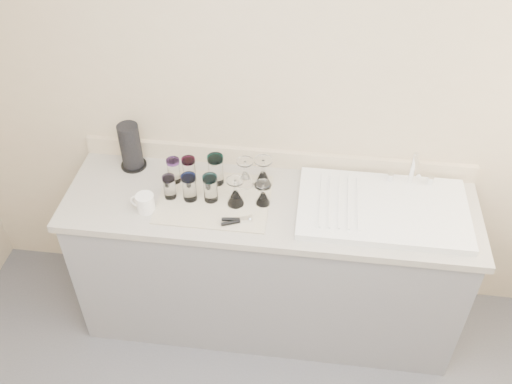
# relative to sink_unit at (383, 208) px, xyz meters

# --- Properties ---
(room_envelope) EXTENTS (3.54, 3.50, 2.52)m
(room_envelope) POSITION_rel_sink_unit_xyz_m (-0.55, -1.20, 0.64)
(room_envelope) COLOR #4E4E53
(room_envelope) RESTS_ON ground
(counter_unit) EXTENTS (2.06, 0.62, 0.90)m
(counter_unit) POSITION_rel_sink_unit_xyz_m (-0.55, -0.00, -0.47)
(counter_unit) COLOR slate
(counter_unit) RESTS_ON ground
(sink_unit) EXTENTS (0.82, 0.50, 0.22)m
(sink_unit) POSITION_rel_sink_unit_xyz_m (0.00, 0.00, 0.00)
(sink_unit) COLOR white
(sink_unit) RESTS_ON counter_unit
(dish_towel) EXTENTS (0.55, 0.42, 0.01)m
(dish_towel) POSITION_rel_sink_unit_xyz_m (-0.83, -0.02, -0.02)
(dish_towel) COLOR beige
(dish_towel) RESTS_ON counter_unit
(tumbler_teal) EXTENTS (0.07, 0.07, 0.14)m
(tumbler_teal) POSITION_rel_sink_unit_xyz_m (-1.05, 0.09, 0.06)
(tumbler_teal) COLOR white
(tumbler_teal) RESTS_ON dish_towel
(tumbler_cyan) EXTENTS (0.07, 0.07, 0.14)m
(tumbler_cyan) POSITION_rel_sink_unit_xyz_m (-0.98, 0.10, 0.06)
(tumbler_cyan) COLOR white
(tumbler_cyan) RESTS_ON dish_towel
(tumbler_purple) EXTENTS (0.08, 0.08, 0.16)m
(tumbler_purple) POSITION_rel_sink_unit_xyz_m (-0.84, 0.10, 0.07)
(tumbler_purple) COLOR white
(tumbler_purple) RESTS_ON dish_towel
(tumbler_magenta) EXTENTS (0.06, 0.06, 0.13)m
(tumbler_magenta) POSITION_rel_sink_unit_xyz_m (-1.05, -0.04, 0.05)
(tumbler_magenta) COLOR white
(tumbler_magenta) RESTS_ON dish_towel
(tumbler_blue) EXTENTS (0.07, 0.07, 0.15)m
(tumbler_blue) POSITION_rel_sink_unit_xyz_m (-0.95, -0.04, 0.06)
(tumbler_blue) COLOR white
(tumbler_blue) RESTS_ON dish_towel
(tumbler_lavender) EXTENTS (0.07, 0.07, 0.15)m
(tumbler_lavender) POSITION_rel_sink_unit_xyz_m (-0.84, -0.03, 0.06)
(tumbler_lavender) COLOR white
(tumbler_lavender) RESTS_ON dish_towel
(goblet_back_left) EXTENTS (0.08, 0.08, 0.15)m
(goblet_back_left) POSITION_rel_sink_unit_xyz_m (-0.69, 0.10, 0.04)
(goblet_back_left) COLOR white
(goblet_back_left) RESTS_ON dish_towel
(goblet_back_right) EXTENTS (0.09, 0.09, 0.16)m
(goblet_back_right) POSITION_rel_sink_unit_xyz_m (-0.60, 0.11, 0.04)
(goblet_back_right) COLOR white
(goblet_back_right) RESTS_ON dish_towel
(goblet_front_left) EXTENTS (0.08, 0.08, 0.15)m
(goblet_front_left) POSITION_rel_sink_unit_xyz_m (-0.72, -0.05, 0.04)
(goblet_front_left) COLOR white
(goblet_front_left) RESTS_ON dish_towel
(goblet_front_right) EXTENTS (0.07, 0.07, 0.13)m
(goblet_front_right) POSITION_rel_sink_unit_xyz_m (-0.59, -0.03, 0.03)
(goblet_front_right) COLOR white
(goblet_front_right) RESTS_ON dish_towel
(can_opener) EXTENTS (0.15, 0.08, 0.02)m
(can_opener) POSITION_rel_sink_unit_xyz_m (-0.69, -0.17, -0.00)
(can_opener) COLOR silver
(can_opener) RESTS_ON dish_towel
(white_mug) EXTENTS (0.13, 0.10, 0.09)m
(white_mug) POSITION_rel_sink_unit_xyz_m (-1.15, -0.14, 0.03)
(white_mug) COLOR white
(white_mug) RESTS_ON counter_unit
(paper_towel_roll) EXTENTS (0.14, 0.14, 0.26)m
(paper_towel_roll) POSITION_rel_sink_unit_xyz_m (-1.30, 0.19, 0.11)
(paper_towel_roll) COLOR black
(paper_towel_roll) RESTS_ON counter_unit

